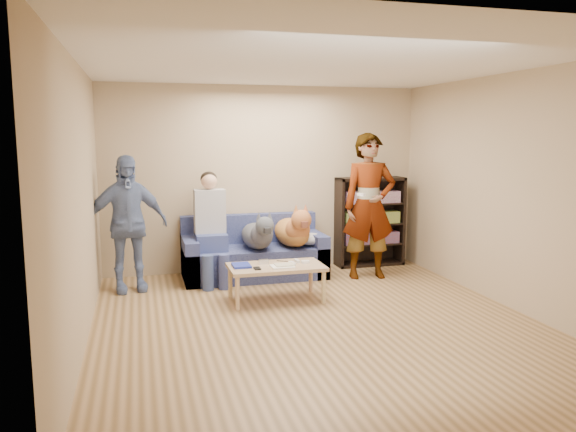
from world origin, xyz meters
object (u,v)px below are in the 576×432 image
object	(u,v)px
person_seated	(211,224)
coffee_table	(276,269)
camera_silver	(264,262)
sofa	(253,256)
person_standing_right	(369,206)
dog_gray	(258,235)
person_standing_left	(127,224)
bookshelf	(370,220)
dog_tan	(294,230)
notebook_blue	(241,265)

from	to	relation	value
person_seated	coffee_table	distance (m)	1.29
camera_silver	sofa	bearing A→B (deg)	85.17
person_standing_right	camera_silver	world-z (taller)	person_standing_right
person_standing_right	dog_gray	world-z (taller)	person_standing_right
person_seated	dog_gray	xyz separation A→B (m)	(0.60, -0.13, -0.15)
dog_gray	person_standing_left	bearing A→B (deg)	-178.48
coffee_table	bookshelf	bearing A→B (deg)	38.67
person_seated	dog_gray	size ratio (longest dim) A/B	1.19
dog_tan	bookshelf	xyz separation A→B (m)	(1.29, 0.45, 0.03)
camera_silver	sofa	xyz separation A→B (m)	(0.09, 1.06, -0.16)
camera_silver	person_seated	size ratio (longest dim) A/B	0.07
notebook_blue	dog_tan	xyz separation A→B (m)	(0.88, 0.92, 0.21)
person_standing_right	camera_silver	bearing A→B (deg)	-152.70
person_standing_right	notebook_blue	size ratio (longest dim) A/B	7.48
person_standing_right	notebook_blue	world-z (taller)	person_standing_right
person_standing_left	camera_silver	size ratio (longest dim) A/B	15.30
notebook_blue	dog_tan	size ratio (longest dim) A/B	0.22
sofa	coffee_table	xyz separation A→B (m)	(0.03, -1.18, 0.09)
dog_tan	bookshelf	size ratio (longest dim) A/B	0.90
sofa	dog_gray	world-z (taller)	dog_gray
dog_gray	dog_tan	xyz separation A→B (m)	(0.50, 0.05, 0.02)
sofa	bookshelf	world-z (taller)	bookshelf
camera_silver	coffee_table	bearing A→B (deg)	-45.00
person_standing_left	bookshelf	distance (m)	3.48
person_standing_right	dog_gray	distance (m)	1.53
dog_tan	notebook_blue	bearing A→B (deg)	-133.75
camera_silver	person_seated	bearing A→B (deg)	117.92
person_standing_left	sofa	size ratio (longest dim) A/B	0.89
dog_tan	coffee_table	size ratio (longest dim) A/B	1.07
person_seated	bookshelf	bearing A→B (deg)	8.59
camera_silver	sofa	size ratio (longest dim) A/B	0.06
dog_tan	coffee_table	world-z (taller)	dog_tan
person_seated	dog_gray	distance (m)	0.63
coffee_table	camera_silver	bearing A→B (deg)	135.00
person_standing_right	camera_silver	distance (m)	1.78
camera_silver	dog_tan	world-z (taller)	dog_tan
person_standing_right	person_seated	xyz separation A→B (m)	(-2.08, 0.32, -0.20)
bookshelf	person_standing_left	bearing A→B (deg)	-171.10
person_seated	dog_gray	world-z (taller)	person_seated
bookshelf	person_standing_right	bearing A→B (deg)	-114.06
person_standing_left	camera_silver	distance (m)	1.77
person_standing_right	person_standing_left	bearing A→B (deg)	-176.50
person_standing_left	person_seated	world-z (taller)	person_standing_left
dog_tan	camera_silver	bearing A→B (deg)	-125.25
camera_silver	sofa	distance (m)	1.08
person_standing_left	dog_tan	bearing A→B (deg)	-7.64
sofa	person_seated	world-z (taller)	person_seated
camera_silver	person_seated	distance (m)	1.11
person_standing_left	notebook_blue	bearing A→B (deg)	-43.25
notebook_blue	coffee_table	size ratio (longest dim) A/B	0.24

